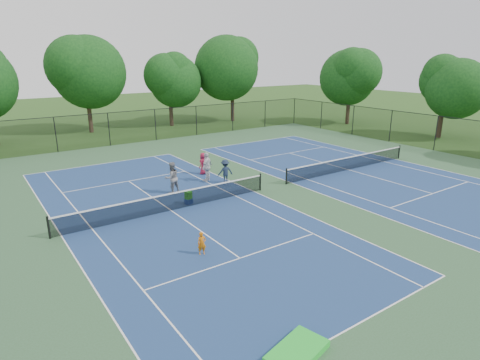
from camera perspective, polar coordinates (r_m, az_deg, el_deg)
ground at (r=25.16m, az=4.77°, el=-1.03°), size 140.00×140.00×0.00m
court_pad at (r=25.16m, az=4.77°, el=-1.02°), size 36.00×36.00×0.01m
tennis_court_left at (r=21.58m, az=-9.77°, el=-4.09°), size 12.00×23.83×1.07m
tennis_court_right at (r=29.91m, az=15.20°, el=1.57°), size 12.00×23.83×1.07m
perimeter_fence at (r=24.71m, az=4.87°, el=2.50°), size 36.08×36.08×3.02m
tree_back_b at (r=45.79m, az=-21.22°, el=14.51°), size 7.60×7.60×10.03m
tree_back_c at (r=47.94m, az=-10.01°, el=14.10°), size 6.00×6.00×8.40m
tree_back_d at (r=50.96m, az=-1.11°, el=16.03°), size 7.80×7.80×10.37m
tree_side_e at (r=50.19m, az=15.47°, el=14.26°), size 6.60×6.60×8.87m
tree_side_f at (r=44.82m, az=27.26°, el=12.02°), size 5.80×5.80×8.12m
child_player at (r=16.70m, az=-5.45°, el=-8.97°), size 0.41×0.33×0.99m
instructor at (r=24.09m, az=-9.68°, el=0.32°), size 0.98×0.79×1.90m
bystander_a at (r=26.20m, az=-4.71°, el=1.89°), size 1.20×0.98×1.91m
bystander_b at (r=25.70m, az=-2.12°, el=1.23°), size 1.09×0.73×1.56m
bystander_c at (r=27.82m, az=-5.25°, el=2.36°), size 0.88×0.77×1.51m
ball_crate at (r=22.41m, az=-7.32°, el=-3.02°), size 0.44×0.41×0.30m
ball_hopper at (r=22.29m, az=-7.35°, el=-2.13°), size 0.41×0.37×0.44m
green_tarp at (r=12.01m, az=8.12°, el=-23.04°), size 1.98×1.44×0.21m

